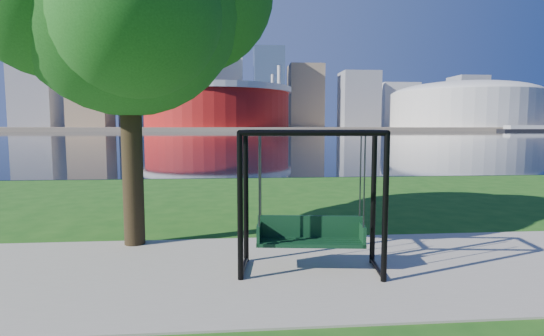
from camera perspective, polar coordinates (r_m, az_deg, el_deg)
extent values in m
plane|color=#1E5114|center=(7.56, -0.28, -12.47)|extent=(900.00, 900.00, 0.00)
cube|color=#9E937F|center=(7.08, 0.07, -13.60)|extent=(120.00, 4.00, 0.03)
cube|color=black|center=(109.19, -4.76, 4.35)|extent=(900.00, 180.00, 0.02)
cube|color=#937F60|center=(313.16, -4.97, 5.33)|extent=(900.00, 228.00, 2.00)
cylinder|color=maroon|center=(242.58, -7.35, 8.06)|extent=(80.00, 80.00, 22.00)
cylinder|color=silver|center=(243.18, -7.38, 10.30)|extent=(83.00, 83.00, 3.00)
cylinder|color=silver|center=(262.68, 0.08, 9.01)|extent=(2.00, 2.00, 32.00)
cylinder|color=silver|center=(265.03, -14.41, 8.81)|extent=(2.00, 2.00, 32.00)
cylinder|color=silver|center=(227.67, -15.97, 9.32)|extent=(2.00, 2.00, 32.00)
cylinder|color=silver|center=(224.94, 0.96, 9.58)|extent=(2.00, 2.00, 32.00)
cylinder|color=beige|center=(277.71, 24.37, 7.09)|extent=(84.00, 84.00, 20.00)
ellipsoid|color=beige|center=(278.17, 24.45, 8.94)|extent=(84.00, 84.00, 15.12)
cube|color=gray|center=(347.80, -29.14, 9.95)|extent=(28.00, 28.00, 62.00)
cube|color=#998466|center=(325.78, -23.39, 12.84)|extent=(26.00, 26.00, 88.00)
cube|color=slate|center=(342.59, -17.17, 13.26)|extent=(30.00, 24.00, 95.00)
cube|color=gray|center=(316.65, -12.45, 11.93)|extent=(24.00, 24.00, 72.00)
cube|color=silver|center=(344.58, -6.74, 12.16)|extent=(32.00, 28.00, 80.00)
cube|color=slate|center=(319.48, -0.45, 10.74)|extent=(22.00, 22.00, 58.00)
cube|color=#998466|center=(337.61, 4.49, 9.59)|extent=(26.00, 26.00, 48.00)
cube|color=gray|center=(336.68, 11.59, 9.00)|extent=(28.00, 24.00, 42.00)
cube|color=silver|center=(373.12, 16.42, 8.08)|extent=(30.00, 26.00, 36.00)
cube|color=gray|center=(376.65, 24.73, 8.08)|extent=(24.00, 24.00, 40.00)
cube|color=#998466|center=(410.14, 28.56, 7.11)|extent=(26.00, 26.00, 32.00)
cylinder|color=black|center=(6.38, -4.30, -5.44)|extent=(0.10, 0.10, 2.25)
cylinder|color=black|center=(6.50, 14.99, -5.41)|extent=(0.10, 0.10, 2.25)
cylinder|color=black|center=(7.24, -3.52, -4.11)|extent=(0.10, 0.10, 2.25)
cylinder|color=black|center=(7.35, 13.47, -4.11)|extent=(0.10, 0.10, 2.25)
cylinder|color=black|center=(6.23, 5.53, 4.71)|extent=(2.15, 0.36, 0.09)
cylinder|color=black|center=(7.11, 5.11, 4.82)|extent=(2.15, 0.36, 0.09)
cylinder|color=black|center=(6.70, -3.95, 4.78)|extent=(0.20, 0.88, 0.09)
cylinder|color=black|center=(7.07, -3.83, -13.11)|extent=(0.18, 0.88, 0.07)
cylinder|color=black|center=(6.81, 14.41, 4.63)|extent=(0.20, 0.88, 0.09)
cylinder|color=black|center=(7.18, 13.98, -12.97)|extent=(0.18, 0.88, 0.07)
cube|color=black|center=(6.92, 5.18, -9.97)|extent=(1.75, 0.65, 0.06)
cube|color=black|center=(7.05, 5.11, -7.87)|extent=(1.70, 0.26, 0.37)
cube|color=black|center=(6.89, -1.77, -8.84)|extent=(0.10, 0.44, 0.33)
cube|color=black|center=(6.98, 12.06, -8.78)|extent=(0.10, 0.44, 0.33)
cylinder|color=#35363B|center=(6.55, -1.73, -1.88)|extent=(0.03, 0.03, 1.42)
cylinder|color=#35363B|center=(6.64, 12.31, -1.91)|extent=(0.03, 0.03, 1.42)
cylinder|color=#35363B|center=(6.91, -1.53, -1.49)|extent=(0.03, 0.03, 1.42)
cylinder|color=#35363B|center=(6.99, 11.79, -1.52)|extent=(0.03, 0.03, 1.42)
cylinder|color=black|center=(8.66, -18.33, 3.00)|extent=(0.40, 0.40, 3.99)
sphere|color=#1B5418|center=(8.97, -18.89, 20.62)|extent=(4.35, 4.35, 4.35)
sphere|color=#1B5418|center=(7.84, -17.89, 19.48)|extent=(2.90, 2.90, 2.90)
cube|color=black|center=(237.67, 31.47, 4.35)|extent=(29.70, 10.04, 1.17)
cube|color=silver|center=(237.66, 31.49, 4.70)|extent=(23.77, 8.13, 1.75)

